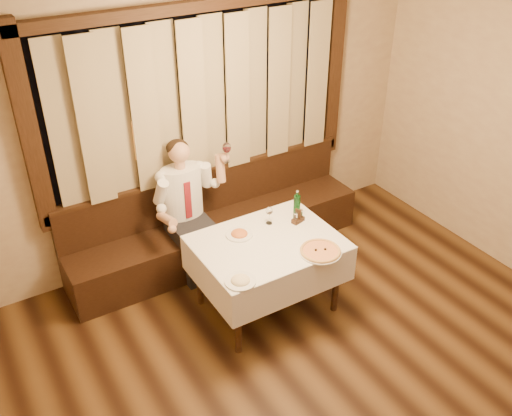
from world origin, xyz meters
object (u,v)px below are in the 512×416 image
banquette (216,228)px  seated_man (186,199)px  green_bottle (297,206)px  pasta_cream (240,279)px  pasta_red (239,232)px  pizza (320,251)px  dining_table (267,251)px  cruet_caddy (298,218)px

banquette → seated_man: 0.63m
green_bottle → pasta_cream: bearing=-148.9°
banquette → pasta_red: (-0.17, -0.81, 0.48)m
pasta_red → seated_man: bearing=104.4°
pasta_cream → seated_man: seated_man is taller
pizza → pasta_cream: pasta_cream is taller
pizza → pasta_cream: (-0.79, 0.01, 0.02)m
pasta_red → dining_table: bearing=-51.8°
pizza → dining_table: bearing=128.2°
pasta_cream → seated_man: bearing=83.9°
pasta_cream → green_bottle: green_bottle is taller
seated_man → cruet_caddy: bearing=-46.7°
pasta_red → cruet_caddy: size_ratio=1.79×
dining_table → seated_man: bearing=110.7°
green_bottle → cruet_caddy: (-0.03, -0.07, -0.08)m
pasta_red → cruet_caddy: 0.59m
pasta_red → seated_man: 0.74m
pasta_red → pasta_cream: pasta_cream is taller
pasta_red → green_bottle: green_bottle is taller
banquette → pasta_red: 0.96m
banquette → green_bottle: size_ratio=10.96×
dining_table → cruet_caddy: size_ratio=9.16×
dining_table → pizza: (0.30, -0.38, 0.12)m
pasta_cream → green_bottle: 1.09m
banquette → dining_table: (0.00, -1.02, 0.34)m
pizza → banquette: bearing=102.0°
dining_table → pizza: bearing=-51.8°
pasta_red → pasta_cream: (-0.32, -0.58, 0.00)m
banquette → green_bottle: (0.44, -0.83, 0.57)m
dining_table → green_bottle: (0.44, 0.19, 0.23)m
pizza → green_bottle: 0.60m
pasta_red → cruet_caddy: cruet_caddy is taller
pasta_cream → cruet_caddy: (0.90, 0.49, 0.01)m
pasta_cream → cruet_caddy: bearing=28.6°
dining_table → green_bottle: bearing=23.5°
pasta_cream → dining_table: bearing=37.0°
banquette → pizza: 1.51m
dining_table → cruet_caddy: bearing=16.5°
dining_table → seated_man: 1.01m
dining_table → pasta_cream: (-0.49, -0.37, 0.14)m
pizza → pasta_red: size_ratio=1.50×
pasta_cream → seated_man: size_ratio=0.18×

